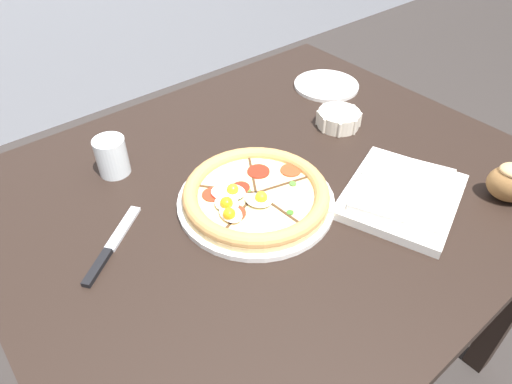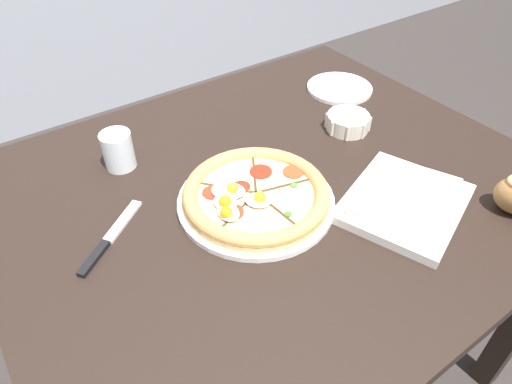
% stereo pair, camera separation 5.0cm
% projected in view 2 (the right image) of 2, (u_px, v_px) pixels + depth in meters
% --- Properties ---
extents(ground_plane, '(12.00, 12.00, 0.00)m').
position_uv_depth(ground_plane, '(268.00, 361.00, 1.47)').
color(ground_plane, '#2D2826').
extents(dining_table, '(1.14, 0.96, 0.75)m').
position_uv_depth(dining_table, '(273.00, 218.00, 1.05)').
color(dining_table, black).
rests_on(dining_table, ground_plane).
extents(pizza, '(0.32, 0.32, 0.05)m').
position_uv_depth(pizza, '(255.00, 196.00, 0.92)').
color(pizza, white).
rests_on(pizza, dining_table).
extents(ramekin_bowl, '(0.11, 0.11, 0.04)m').
position_uv_depth(ramekin_bowl, '(348.00, 122.00, 1.12)').
color(ramekin_bowl, silver).
rests_on(ramekin_bowl, dining_table).
extents(napkin_folded, '(0.31, 0.29, 0.04)m').
position_uv_depth(napkin_folded, '(405.00, 201.00, 0.91)').
color(napkin_folded, silver).
rests_on(napkin_folded, dining_table).
extents(knife_main, '(0.17, 0.14, 0.01)m').
position_uv_depth(knife_main, '(110.00, 237.00, 0.85)').
color(knife_main, silver).
rests_on(knife_main, dining_table).
extents(water_glass, '(0.07, 0.07, 0.08)m').
position_uv_depth(water_glass, '(119.00, 152.00, 1.00)').
color(water_glass, white).
rests_on(water_glass, dining_table).
extents(side_saucer, '(0.18, 0.18, 0.01)m').
position_uv_depth(side_saucer, '(339.00, 88.00, 1.29)').
color(side_saucer, white).
rests_on(side_saucer, dining_table).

